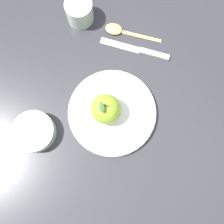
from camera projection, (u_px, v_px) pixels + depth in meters
name	position (u px, v px, depth m)	size (l,w,h in m)	color
ground_plane	(112.00, 97.00, 0.68)	(2.40, 2.40, 0.00)	#2D2D33
dinner_plate	(112.00, 113.00, 0.66)	(0.23, 0.23, 0.02)	white
apple	(106.00, 109.00, 0.62)	(0.07, 0.07, 0.09)	#8CB22D
side_bowl	(34.00, 131.00, 0.64)	(0.10, 0.10, 0.04)	#B2C6B2
cup	(79.00, 11.00, 0.69)	(0.07, 0.07, 0.07)	#B2C6B2
knife	(141.00, 51.00, 0.71)	(0.14, 0.16, 0.01)	silver
spoon	(119.00, 30.00, 0.72)	(0.12, 0.13, 0.01)	#D8B766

